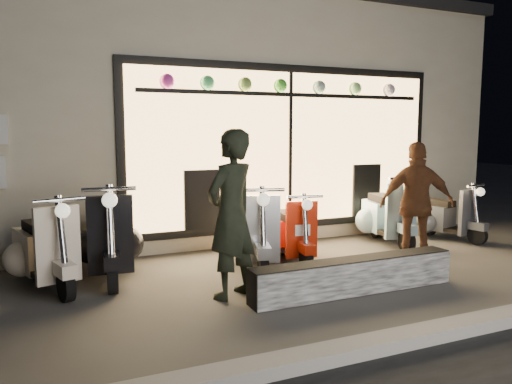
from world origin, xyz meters
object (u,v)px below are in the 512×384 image
Objects in this scene: man at (231,214)px; woman at (417,203)px; scooter_silver at (256,232)px; graffiti_barrier at (354,276)px; scooter_red at (290,232)px.

woman is at bearing 156.94° from man.
scooter_silver is 0.90× the size of woman.
woman is (1.51, 0.72, 0.64)m from graffiti_barrier.
woman is (2.83, 0.27, -0.08)m from man.
graffiti_barrier is at bearing 132.60° from man.
graffiti_barrier is 1.88× the size of scooter_red.
graffiti_barrier is 1.72m from scooter_silver.
woman is at bearing -22.77° from scooter_red.
graffiti_barrier is 1.57m from man.
man reaches higher than graffiti_barrier.
scooter_silver is 0.54m from scooter_red.
scooter_silver is 0.82× the size of man.
graffiti_barrier is at bearing 52.88° from woman.
graffiti_barrier is 1.80m from woman.
scooter_silver is 1.51m from man.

